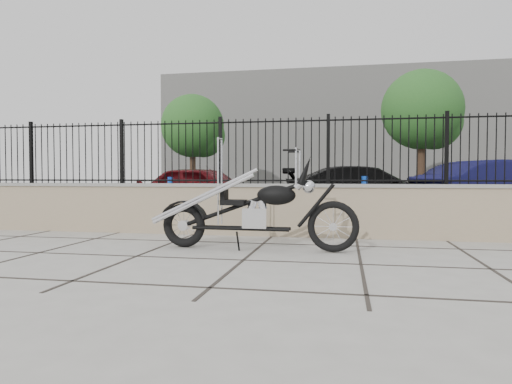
{
  "coord_description": "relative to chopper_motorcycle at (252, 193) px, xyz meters",
  "views": [
    {
      "loc": [
        1.3,
        -5.78,
        1.1
      ],
      "look_at": [
        -0.06,
        1.16,
        0.85
      ],
      "focal_mm": 32.0,
      "sensor_mm": 36.0,
      "label": 1
    }
  ],
  "objects": [
    {
      "name": "car_red",
      "position": [
        -2.63,
        5.96,
        -0.15
      ],
      "size": [
        4.41,
        2.62,
        1.41
      ],
      "primitive_type": "imported",
      "rotation": [
        0.0,
        0.0,
        1.32
      ],
      "color": "#4E0B0F",
      "rests_on": "parking_lot"
    },
    {
      "name": "chopper_motorcycle",
      "position": [
        0.0,
        0.0,
        0.0
      ],
      "size": [
        2.86,
        0.58,
        1.71
      ],
      "primitive_type": null,
      "rotation": [
        0.0,
        0.0,
        -0.03
      ],
      "color": "black",
      "rests_on": "ground_plane"
    },
    {
      "name": "bollard_b",
      "position": [
        1.77,
        3.34,
        -0.3
      ],
      "size": [
        0.14,
        0.14,
        1.1
      ],
      "primitive_type": "cylinder",
      "rotation": [
        0.0,
        0.0,
        0.04
      ],
      "color": "blue",
      "rests_on": "ground_plane"
    },
    {
      "name": "parking_lot",
      "position": [
        0.06,
        11.64,
        -0.85
      ],
      "size": [
        30.0,
        30.0,
        0.0
      ],
      "primitive_type": "plane",
      "color": "black",
      "rests_on": "ground"
    },
    {
      "name": "iron_fence",
      "position": [
        0.06,
        1.64,
        0.71
      ],
      "size": [
        14.0,
        0.08,
        1.2
      ],
      "primitive_type": "cube",
      "color": "black",
      "rests_on": "retaining_wall"
    },
    {
      "name": "retaining_wall",
      "position": [
        0.06,
        1.64,
        -0.37
      ],
      "size": [
        14.0,
        0.36,
        0.96
      ],
      "primitive_type": "cube",
      "color": "gray",
      "rests_on": "ground_plane"
    },
    {
      "name": "tree_right",
      "position": [
        4.8,
        15.44,
        3.46
      ],
      "size": [
        3.65,
        3.65,
        6.16
      ],
      "rotation": [
        0.0,
        0.0,
        0.18
      ],
      "color": "#382619",
      "rests_on": "ground_plane"
    },
    {
      "name": "bollard_a",
      "position": [
        -2.85,
        3.91,
        -0.31
      ],
      "size": [
        0.16,
        0.16,
        1.08
      ],
      "primitive_type": "cylinder",
      "rotation": [
        0.0,
        0.0,
        -0.32
      ],
      "color": "blue",
      "rests_on": "ground_plane"
    },
    {
      "name": "car_black",
      "position": [
        1.97,
        6.61,
        -0.16
      ],
      "size": [
        5.02,
        2.69,
        1.38
      ],
      "primitive_type": "imported",
      "rotation": [
        0.0,
        0.0,
        1.73
      ],
      "color": "black",
      "rests_on": "parking_lot"
    },
    {
      "name": "tree_left",
      "position": [
        -6.39,
        15.93,
        2.98
      ],
      "size": [
        3.25,
        3.25,
        5.48
      ],
      "rotation": [
        0.0,
        0.0,
        0.17
      ],
      "color": "#382619",
      "rests_on": "ground_plane"
    },
    {
      "name": "car_blue",
      "position": [
        5.45,
        6.85,
        -0.09
      ],
      "size": [
        4.85,
        3.51,
        1.52
      ],
      "primitive_type": "imported",
      "rotation": [
        0.0,
        0.0,
        2.04
      ],
      "color": "#0F0F38",
      "rests_on": "parking_lot"
    },
    {
      "name": "background_building",
      "position": [
        0.06,
        25.64,
        3.15
      ],
      "size": [
        22.0,
        6.0,
        8.0
      ],
      "primitive_type": "cube",
      "color": "beige",
      "rests_on": "ground_plane"
    },
    {
      "name": "ground_plane",
      "position": [
        0.06,
        -0.86,
        -0.85
      ],
      "size": [
        90.0,
        90.0,
        0.0
      ],
      "primitive_type": "plane",
      "color": "#99968E",
      "rests_on": "ground"
    }
  ]
}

